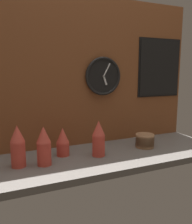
% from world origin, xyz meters
% --- Properties ---
extents(ground_plane, '(1.60, 0.56, 0.04)m').
position_xyz_m(ground_plane, '(0.00, 0.00, -0.02)').
color(ground_plane, slate).
extents(wall_tiled_back, '(1.60, 0.03, 1.05)m').
position_xyz_m(wall_tiled_back, '(0.00, 0.27, 0.53)').
color(wall_tiled_back, brown).
rests_on(wall_tiled_back, ground_plane).
extents(cup_stack_center, '(0.08, 0.08, 0.23)m').
position_xyz_m(cup_stack_center, '(-0.08, -0.02, 0.11)').
color(cup_stack_center, '#DB4C3D').
rests_on(cup_stack_center, ground_plane).
extents(cup_stack_center_left, '(0.08, 0.08, 0.18)m').
position_xyz_m(cup_stack_center_left, '(-0.29, 0.08, 0.09)').
color(cup_stack_center_left, '#DB4C3D').
rests_on(cup_stack_center_left, ground_plane).
extents(cup_stack_far_left, '(0.08, 0.08, 0.24)m').
position_xyz_m(cup_stack_far_left, '(-0.57, -0.00, 0.12)').
color(cup_stack_far_left, '#DB4C3D').
rests_on(cup_stack_far_left, ground_plane).
extents(cup_stack_left, '(0.08, 0.08, 0.23)m').
position_xyz_m(cup_stack_left, '(-0.43, -0.03, 0.11)').
color(cup_stack_left, '#DB4C3D').
rests_on(cup_stack_left, ground_plane).
extents(bowl_stack_right, '(0.13, 0.13, 0.10)m').
position_xyz_m(bowl_stack_right, '(0.29, 0.01, 0.05)').
color(bowl_stack_right, '#996B47').
rests_on(bowl_stack_right, ground_plane).
extents(wall_clock, '(0.28, 0.03, 0.28)m').
position_xyz_m(wall_clock, '(0.07, 0.23, 0.50)').
color(wall_clock, black).
extents(menu_board, '(0.40, 0.01, 0.46)m').
position_xyz_m(menu_board, '(0.58, 0.24, 0.56)').
color(menu_board, black).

